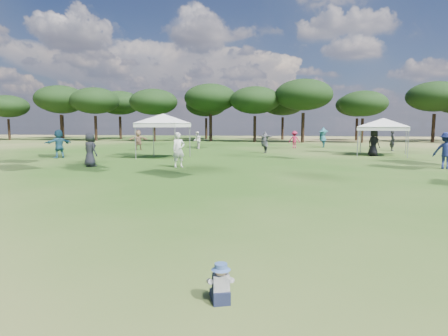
% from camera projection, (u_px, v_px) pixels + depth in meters
% --- Properties ---
extents(tree_line, '(108.78, 17.63, 7.77)m').
position_uv_depth(tree_line, '(295.00, 99.00, 47.97)').
color(tree_line, black).
rests_on(tree_line, ground).
extents(tent_left, '(5.64, 5.64, 3.14)m').
position_uv_depth(tent_left, '(163.00, 116.00, 23.83)').
color(tent_left, gray).
rests_on(tent_left, ground).
extents(tent_right, '(6.38, 6.38, 2.90)m').
position_uv_depth(tent_right, '(384.00, 120.00, 26.01)').
color(tent_right, gray).
rests_on(tent_right, ground).
extents(toddler, '(0.37, 0.40, 0.49)m').
position_uv_depth(toddler, '(221.00, 285.00, 4.53)').
color(toddler, '#161B31').
rests_on(toddler, ground).
extents(festival_crowd, '(28.30, 20.36, 1.93)m').
position_uv_depth(festival_crowd, '(269.00, 142.00, 27.63)').
color(festival_crowd, '#225967').
rests_on(festival_crowd, ground).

